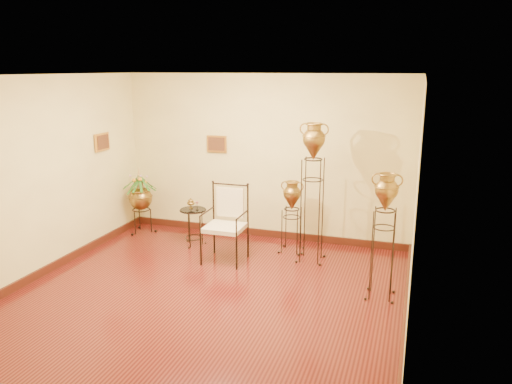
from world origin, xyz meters
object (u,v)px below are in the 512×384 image
(amphora_tall, at_px, (312,191))
(amphora_mid, at_px, (384,235))
(armchair, at_px, (225,224))
(planter_urn, at_px, (140,195))
(side_table, at_px, (193,226))

(amphora_tall, distance_m, amphora_mid, 1.50)
(armchair, bearing_deg, amphora_tall, 19.31)
(amphora_mid, relative_size, planter_urn, 1.36)
(amphora_tall, height_order, armchair, amphora_tall)
(planter_urn, relative_size, armchair, 1.04)
(amphora_mid, height_order, side_table, amphora_mid)
(amphora_mid, height_order, planter_urn, amphora_mid)
(armchair, bearing_deg, planter_urn, 156.20)
(amphora_mid, xyz_separation_m, armchair, (-2.36, 0.51, -0.25))
(side_table, bearing_deg, planter_urn, 164.63)
(amphora_tall, relative_size, armchair, 1.83)
(armchair, height_order, side_table, armchair)
(amphora_tall, relative_size, amphora_mid, 1.29)
(amphora_mid, relative_size, armchair, 1.41)
(amphora_tall, relative_size, side_table, 2.73)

